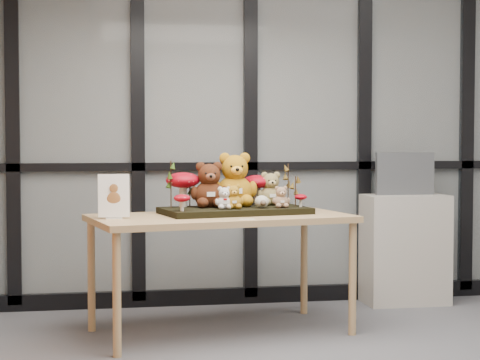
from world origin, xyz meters
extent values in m
plane|color=beige|center=(0.00, 2.50, 1.40)|extent=(5.00, 0.00, 5.00)
cube|color=#2D383F|center=(0.00, 2.47, 1.40)|extent=(4.90, 0.02, 2.70)
cube|color=black|center=(0.00, 2.47, 0.06)|extent=(4.90, 0.06, 0.12)
cube|color=black|center=(0.00, 2.47, 1.05)|extent=(4.90, 0.06, 0.06)
cube|color=black|center=(-2.20, 2.47, 1.40)|extent=(0.10, 0.06, 2.70)
cube|color=black|center=(-1.30, 2.47, 1.40)|extent=(0.10, 0.06, 2.70)
cube|color=black|center=(-0.45, 2.47, 1.40)|extent=(0.10, 0.06, 2.70)
cube|color=black|center=(0.45, 2.47, 1.40)|extent=(0.10, 0.06, 2.70)
cube|color=black|center=(1.30, 2.47, 1.40)|extent=(0.10, 0.06, 2.70)
cube|color=tan|center=(-0.83, 1.51, 0.75)|extent=(1.77, 1.12, 0.04)
cylinder|color=tan|center=(-1.52, 1.01, 0.36)|extent=(0.05, 0.05, 0.73)
cylinder|color=tan|center=(-1.66, 1.72, 0.36)|extent=(0.05, 0.05, 0.73)
cylinder|color=tan|center=(-0.01, 1.31, 0.36)|extent=(0.05, 0.05, 0.73)
cylinder|color=tan|center=(-0.14, 2.01, 0.36)|extent=(0.05, 0.05, 0.73)
cube|color=black|center=(-0.72, 1.60, 0.79)|extent=(1.02, 0.64, 0.04)
cube|color=silver|center=(-1.52, 1.40, 0.77)|extent=(0.10, 0.06, 0.01)
cube|color=white|center=(-1.52, 1.40, 0.91)|extent=(0.19, 0.05, 0.26)
ellipsoid|color=brown|center=(-1.52, 1.39, 0.89)|extent=(0.09, 0.01, 0.10)
ellipsoid|color=brown|center=(-1.52, 1.39, 0.96)|extent=(0.05, 0.01, 0.05)
cube|color=white|center=(-0.72, 1.20, 0.77)|extent=(0.09, 0.03, 0.00)
cube|color=#A59E93|center=(0.71, 2.25, 0.42)|extent=(0.62, 0.36, 0.83)
cube|color=#4C4F54|center=(0.71, 2.27, 0.99)|extent=(0.46, 0.05, 0.32)
cube|color=black|center=(0.71, 2.25, 0.99)|extent=(0.40, 0.00, 0.26)
camera|label=1|loc=(-1.71, -4.00, 1.29)|focal=65.00mm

